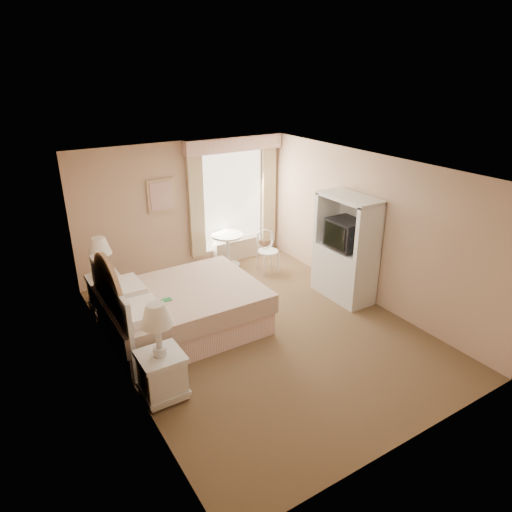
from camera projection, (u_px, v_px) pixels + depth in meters
room at (261, 255)px, 6.55m from camera, size 4.21×5.51×2.51m
window at (234, 196)px, 9.10m from camera, size 2.05×0.22×2.51m
framed_art at (161, 196)px, 8.34m from camera, size 0.52×0.04×0.62m
bed at (177, 310)px, 6.83m from camera, size 2.27×1.79×1.58m
nightstand_near at (161, 364)px, 5.45m from camera, size 0.52×0.52×1.26m
nightstand_far at (105, 284)px, 7.42m from camera, size 0.52×0.52×1.26m
round_table at (228, 245)px, 9.10m from camera, size 0.63×0.63×0.67m
cafe_chair at (267, 248)px, 8.87m from camera, size 0.44×0.44×0.82m
armoire at (345, 256)px, 7.77m from camera, size 0.55×1.09×1.82m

